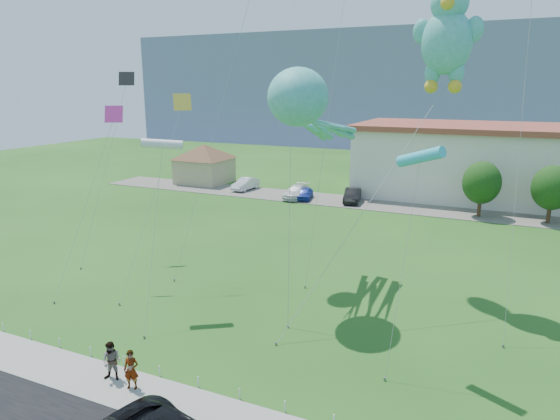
% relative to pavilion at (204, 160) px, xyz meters
% --- Properties ---
extents(ground, '(160.00, 160.00, 0.00)m').
position_rel_pavilion_xyz_m(ground, '(24.00, -38.00, -3.02)').
color(ground, '#1B4914').
rests_on(ground, ground).
extents(sidewalk, '(80.00, 2.50, 0.10)m').
position_rel_pavilion_xyz_m(sidewalk, '(24.00, -40.75, -2.97)').
color(sidewalk, gray).
rests_on(sidewalk, ground).
extents(parking_strip, '(70.00, 6.00, 0.06)m').
position_rel_pavilion_xyz_m(parking_strip, '(24.00, -3.00, -2.99)').
color(parking_strip, '#59544C').
rests_on(parking_strip, ground).
extents(hill_ridge, '(160.00, 50.00, 25.00)m').
position_rel_pavilion_xyz_m(hill_ridge, '(24.00, 82.00, 9.48)').
color(hill_ridge, slate).
rests_on(hill_ridge, ground).
extents(pavilion, '(9.20, 9.20, 5.00)m').
position_rel_pavilion_xyz_m(pavilion, '(0.00, 0.00, 0.00)').
color(pavilion, tan).
rests_on(pavilion, ground).
extents(rope_fence, '(26.05, 0.05, 0.50)m').
position_rel_pavilion_xyz_m(rope_fence, '(24.00, -39.30, -2.77)').
color(rope_fence, white).
rests_on(rope_fence, ground).
extents(tree_near, '(3.60, 3.60, 5.47)m').
position_rel_pavilion_xyz_m(tree_near, '(34.00, -4.00, 0.36)').
color(tree_near, '#3F2B19').
rests_on(tree_near, ground).
extents(tree_mid, '(3.60, 3.60, 5.47)m').
position_rel_pavilion_xyz_m(tree_mid, '(40.00, -4.00, 0.36)').
color(tree_mid, '#3F2B19').
rests_on(tree_mid, ground).
extents(pedestrian_left, '(0.73, 0.60, 1.71)m').
position_rel_pavilion_xyz_m(pedestrian_left, '(22.61, -40.62, -2.07)').
color(pedestrian_left, gray).
rests_on(pedestrian_left, sidewalk).
extents(pedestrian_right, '(0.98, 0.85, 1.74)m').
position_rel_pavilion_xyz_m(pedestrian_right, '(21.43, -40.46, -2.05)').
color(pedestrian_right, gray).
rests_on(pedestrian_right, sidewalk).
extents(parked_car_silver, '(1.91, 4.51, 1.45)m').
position_rel_pavilion_xyz_m(parked_car_silver, '(7.20, -2.08, -2.24)').
color(parked_car_silver, silver).
rests_on(parked_car_silver, parking_strip).
extents(parked_car_white, '(2.22, 5.00, 1.42)m').
position_rel_pavilion_xyz_m(parked_car_white, '(14.66, -3.79, -2.25)').
color(parked_car_white, silver).
rests_on(parked_car_white, parking_strip).
extents(parked_car_blue, '(2.24, 4.00, 1.29)m').
position_rel_pavilion_xyz_m(parked_car_blue, '(15.76, -3.98, -2.32)').
color(parked_car_blue, '#1B2F96').
rests_on(parked_car_blue, parking_strip).
extents(parked_car_black, '(2.35, 4.72, 1.49)m').
position_rel_pavilion_xyz_m(parked_car_black, '(21.02, -3.18, -2.22)').
color(parked_car_black, black).
rests_on(parked_car_black, parking_strip).
extents(octopus_kite, '(3.13, 9.58, 13.37)m').
position_rel_pavilion_xyz_m(octopus_kite, '(25.48, -28.62, 8.15)').
color(octopus_kite, teal).
rests_on(octopus_kite, ground).
extents(teddy_bear_kite, '(7.68, 11.47, 18.02)m').
position_rel_pavilion_xyz_m(teddy_bear_kite, '(32.24, -24.54, 12.15)').
color(teddy_bear_kite, teal).
rests_on(teddy_bear_kite, ground).
extents(small_kite_black, '(1.29, 6.12, 13.34)m').
position_rel_pavilion_xyz_m(small_kite_black, '(10.19, -26.12, 8.32)').
color(small_kite_black, black).
rests_on(small_kite_black, ground).
extents(small_kite_white, '(1.69, 5.28, 9.75)m').
position_rel_pavilion_xyz_m(small_kite_white, '(18.79, -32.82, 6.22)').
color(small_kite_white, silver).
rests_on(small_kite_white, ground).
extents(small_kite_cyan, '(0.84, 3.33, 9.92)m').
position_rel_pavilion_xyz_m(small_kite_cyan, '(32.60, -33.42, 6.38)').
color(small_kite_cyan, '#2CB2CA').
rests_on(small_kite_cyan, ground).
extents(small_kite_yellow, '(1.52, 6.66, 11.84)m').
position_rel_pavilion_xyz_m(small_kite_yellow, '(17.01, -29.08, 7.07)').
color(small_kite_yellow, yellow).
rests_on(small_kite_yellow, ground).
extents(small_kite_pink, '(1.48, 5.97, 11.12)m').
position_rel_pavilion_xyz_m(small_kite_pink, '(13.34, -31.07, 6.48)').
color(small_kite_pink, '#CB2D8B').
rests_on(small_kite_pink, ground).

